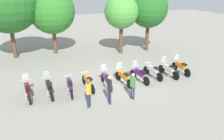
# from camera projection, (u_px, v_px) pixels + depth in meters

# --- Properties ---
(ground_plane) EXTENTS (80.00, 80.00, 0.00)m
(ground_plane) POSITION_uv_depth(u_px,v_px,m) (115.00, 85.00, 14.76)
(ground_plane) COLOR gray
(motorcycle_0) EXTENTS (0.62, 2.19, 1.37)m
(motorcycle_0) POSITION_uv_depth(u_px,v_px,m) (28.00, 90.00, 12.84)
(motorcycle_0) COLOR black
(motorcycle_0) RESTS_ON ground_plane
(motorcycle_1) EXTENTS (0.62, 2.19, 1.37)m
(motorcycle_1) POSITION_uv_depth(u_px,v_px,m) (49.00, 87.00, 13.19)
(motorcycle_1) COLOR black
(motorcycle_1) RESTS_ON ground_plane
(motorcycle_2) EXTENTS (0.62, 2.19, 0.99)m
(motorcycle_2) POSITION_uv_depth(u_px,v_px,m) (70.00, 86.00, 13.47)
(motorcycle_2) COLOR black
(motorcycle_2) RESTS_ON ground_plane
(motorcycle_3) EXTENTS (0.62, 2.19, 0.99)m
(motorcycle_3) POSITION_uv_depth(u_px,v_px,m) (88.00, 82.00, 14.02)
(motorcycle_3) COLOR black
(motorcycle_3) RESTS_ON ground_plane
(motorcycle_4) EXTENTS (0.62, 2.19, 1.37)m
(motorcycle_4) POSITION_uv_depth(u_px,v_px,m) (106.00, 79.00, 14.35)
(motorcycle_4) COLOR black
(motorcycle_4) RESTS_ON ground_plane
(motorcycle_5) EXTENTS (0.62, 2.19, 1.37)m
(motorcycle_5) POSITION_uv_depth(u_px,v_px,m) (123.00, 77.00, 14.71)
(motorcycle_5) COLOR black
(motorcycle_5) RESTS_ON ground_plane
(motorcycle_6) EXTENTS (0.62, 2.18, 1.37)m
(motorcycle_6) POSITION_uv_depth(u_px,v_px,m) (139.00, 74.00, 15.13)
(motorcycle_6) COLOR black
(motorcycle_6) RESTS_ON ground_plane
(motorcycle_7) EXTENTS (0.62, 2.18, 0.99)m
(motorcycle_7) POSITION_uv_depth(u_px,v_px,m) (153.00, 71.00, 15.77)
(motorcycle_7) COLOR black
(motorcycle_7) RESTS_ON ground_plane
(motorcycle_8) EXTENTS (0.62, 2.19, 1.37)m
(motorcycle_8) POSITION_uv_depth(u_px,v_px,m) (168.00, 70.00, 16.02)
(motorcycle_8) COLOR black
(motorcycle_8) RESTS_ON ground_plane
(motorcycle_9) EXTENTS (0.62, 2.19, 1.37)m
(motorcycle_9) POSITION_uv_depth(u_px,v_px,m) (181.00, 67.00, 16.57)
(motorcycle_9) COLOR black
(motorcycle_9) RESTS_ON ground_plane
(person_0) EXTENTS (0.29, 0.39, 1.65)m
(person_0) POSITION_uv_depth(u_px,v_px,m) (133.00, 84.00, 12.57)
(person_0) COLOR #232D4C
(person_0) RESTS_ON ground_plane
(person_1) EXTENTS (0.34, 0.33, 1.70)m
(person_1) POSITION_uv_depth(u_px,v_px,m) (89.00, 91.00, 11.68)
(person_1) COLOR #232D4C
(person_1) RESTS_ON ground_plane
(person_2) EXTENTS (0.24, 0.40, 1.74)m
(person_2) POSITION_uv_depth(u_px,v_px,m) (110.00, 87.00, 12.02)
(person_2) COLOR #232D4C
(person_2) RESTS_ON ground_plane
(tree_0) EXTENTS (5.46, 5.46, 7.80)m
(tree_0) POSITION_uv_depth(u_px,v_px,m) (7.00, 1.00, 18.55)
(tree_0) COLOR brown
(tree_0) RESTS_ON ground_plane
(tree_1) EXTENTS (4.32, 4.32, 6.29)m
(tree_1) POSITION_uv_depth(u_px,v_px,m) (52.00, 11.00, 20.25)
(tree_1) COLOR brown
(tree_1) RESTS_ON ground_plane
(tree_2) EXTENTS (3.22, 3.22, 5.66)m
(tree_2) POSITION_uv_depth(u_px,v_px,m) (121.00, 12.00, 20.33)
(tree_2) COLOR brown
(tree_2) RESTS_ON ground_plane
(tree_3) EXTENTS (3.76, 3.76, 6.11)m
(tree_3) POSITION_uv_depth(u_px,v_px,m) (149.00, 9.00, 21.26)
(tree_3) COLOR brown
(tree_3) RESTS_ON ground_plane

